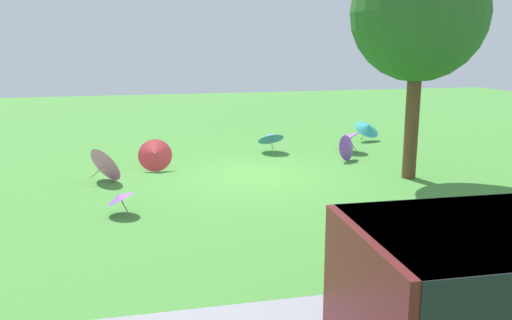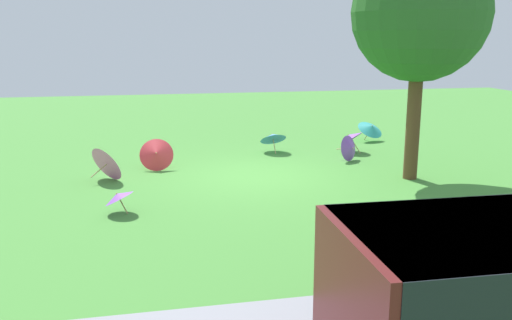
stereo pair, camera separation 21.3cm
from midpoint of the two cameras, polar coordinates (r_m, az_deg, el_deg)
ground at (r=13.07m, az=0.86°, el=-1.71°), size 40.00×40.00×0.00m
shade_tree at (r=13.02m, az=17.36°, el=14.49°), size 3.08×3.08×5.35m
parasol_pink_0 at (r=13.00m, az=-14.73°, el=-0.20°), size 1.02×1.06×0.89m
parasol_purple_0 at (r=15.95m, az=10.24°, el=2.39°), size 1.01×1.02×0.73m
parasol_red_0 at (r=13.79m, az=-10.00°, el=0.64°), size 0.88×0.85×0.83m
parasol_purple_1 at (r=10.53m, az=-13.74°, el=-3.73°), size 0.75×0.75×0.52m
parasol_purple_2 at (r=14.81m, az=10.32°, el=1.23°), size 0.73×0.69×0.71m
parasol_blue_0 at (r=15.73m, az=2.16°, el=2.44°), size 0.83×0.81×0.71m
parasol_teal_0 at (r=17.77m, az=12.34°, el=3.33°), size 1.05×1.03×0.73m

